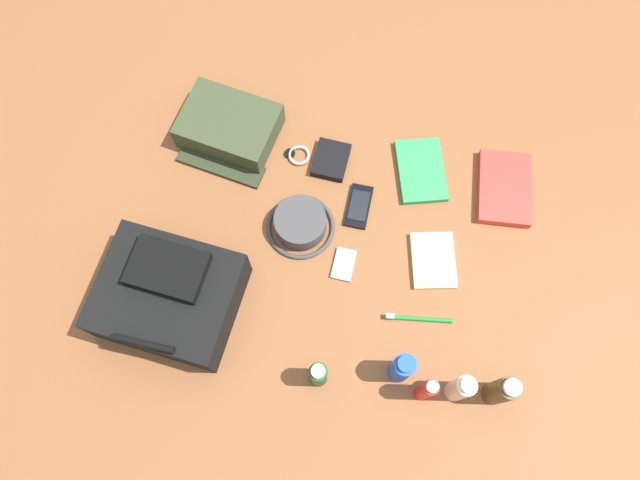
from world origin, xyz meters
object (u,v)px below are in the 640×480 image
(travel_guidebook, at_px, (421,171))
(lotion_bottle, at_px, (460,388))
(backpack, at_px, (169,295))
(cell_phone, at_px, (359,206))
(shampoo_bottle, at_px, (318,375))
(wristwatch, at_px, (298,155))
(toothbrush, at_px, (414,318))
(cologne_bottle, at_px, (502,391))
(sunscreen_spray, at_px, (426,390))
(wallet, at_px, (331,160))
(media_player, at_px, (344,264))
(bucket_hat, at_px, (300,224))
(paperback_novel, at_px, (504,188))
(deodorant_spray, at_px, (402,368))
(toiletry_pouch, at_px, (229,128))
(notepad, at_px, (433,260))

(travel_guidebook, bearing_deg, lotion_bottle, 107.24)
(backpack, bearing_deg, cell_phone, -138.53)
(shampoo_bottle, bearing_deg, wristwatch, -71.83)
(wristwatch, relative_size, toothbrush, 0.41)
(cologne_bottle, bearing_deg, toothbrush, -32.73)
(sunscreen_spray, bearing_deg, cologne_bottle, -168.13)
(toothbrush, relative_size, wallet, 1.56)
(shampoo_bottle, distance_m, wristwatch, 0.61)
(sunscreen_spray, height_order, media_player, sunscreen_spray)
(travel_guidebook, xyz_separation_m, wristwatch, (0.34, 0.03, -0.00))
(travel_guidebook, distance_m, media_player, 0.34)
(backpack, bearing_deg, media_player, -154.58)
(media_player, bearing_deg, travel_guidebook, -116.14)
(bucket_hat, height_order, sunscreen_spray, sunscreen_spray)
(cologne_bottle, height_order, paperback_novel, cologne_bottle)
(deodorant_spray, distance_m, shampoo_bottle, 0.19)
(toiletry_pouch, bearing_deg, cologne_bottle, 146.00)
(deodorant_spray, height_order, notepad, deodorant_spray)
(toothbrush, bearing_deg, wallet, -52.25)
(sunscreen_spray, relative_size, travel_guidebook, 0.73)
(cologne_bottle, bearing_deg, lotion_bottle, 9.40)
(toiletry_pouch, distance_m, bucket_hat, 0.34)
(bucket_hat, height_order, wristwatch, bucket_hat)
(media_player, xyz_separation_m, wallet, (0.10, -0.28, 0.01))
(sunscreen_spray, relative_size, paperback_novel, 0.71)
(backpack, height_order, deodorant_spray, backpack)
(sunscreen_spray, relative_size, toothbrush, 0.92)
(cell_phone, bearing_deg, backpack, 41.47)
(toothbrush, bearing_deg, notepad, -98.27)
(bucket_hat, xyz_separation_m, shampoo_bottle, (-0.13, 0.37, 0.04))
(lotion_bottle, height_order, paperback_novel, lotion_bottle)
(bucket_hat, relative_size, wallet, 1.65)
(sunscreen_spray, xyz_separation_m, toothbrush, (0.05, -0.17, -0.07))
(shampoo_bottle, bearing_deg, travel_guidebook, -104.11)
(cologne_bottle, relative_size, paperback_novel, 0.75)
(paperback_novel, bearing_deg, sunscreen_spray, 77.39)
(wallet, bearing_deg, notepad, 146.45)
(sunscreen_spray, bearing_deg, notepad, -85.72)
(deodorant_spray, relative_size, paperback_novel, 0.67)
(cell_phone, distance_m, toothbrush, 0.33)
(backpack, xyz_separation_m, cologne_bottle, (-0.81, 0.05, 0.01))
(sunscreen_spray, xyz_separation_m, deodorant_spray, (0.06, -0.04, -0.00))
(cologne_bottle, bearing_deg, bucket_hat, -29.88)
(shampoo_bottle, bearing_deg, toothbrush, -136.07)
(paperback_novel, xyz_separation_m, wallet, (0.47, 0.02, 0.00))
(sunscreen_spray, height_order, toothbrush, sunscreen_spray)
(travel_guidebook, distance_m, notepad, 0.26)
(backpack, xyz_separation_m, notepad, (-0.62, -0.25, -0.06))
(cologne_bottle, xyz_separation_m, notepad, (0.19, -0.30, -0.07))
(toiletry_pouch, relative_size, travel_guidebook, 1.28)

